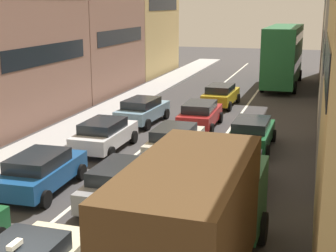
{
  "coord_description": "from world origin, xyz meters",
  "views": [
    {
      "loc": [
        6.17,
        -8.27,
        6.91
      ],
      "look_at": [
        0.0,
        12.0,
        1.6
      ],
      "focal_mm": 52.55,
      "sensor_mm": 36.0,
      "label": 1
    }
  ],
  "objects": [
    {
      "name": "building_row_left",
      "position": [
        -12.0,
        23.18,
        5.03
      ],
      "size": [
        7.2,
        43.9,
        12.6
      ],
      "rotation": [
        0.0,
        0.0,
        1.57
      ],
      "color": "tan",
      "rests_on": "ground"
    },
    {
      "name": "coupe_centre_lane_fourth",
      "position": [
        -0.01,
        18.27,
        0.8
      ],
      "size": [
        2.13,
        4.34,
        1.49
      ],
      "rotation": [
        0.0,
        0.0,
        1.59
      ],
      "color": "#A51E1E",
      "rests_on": "ground"
    },
    {
      "name": "bus_mid_queue_primary",
      "position": [
        3.38,
        34.09,
        2.83
      ],
      "size": [
        2.94,
        10.54,
        5.06
      ],
      "rotation": [
        0.0,
        0.0,
        1.55
      ],
      "color": "#1E6033",
      "rests_on": "ground"
    },
    {
      "name": "sedan_centre_lane_fifth",
      "position": [
        -0.05,
        24.6,
        0.8
      ],
      "size": [
        2.17,
        4.35,
        1.49
      ],
      "rotation": [
        0.0,
        0.0,
        1.54
      ],
      "color": "#B29319",
      "rests_on": "ground"
    },
    {
      "name": "sedan_centre_lane_second",
      "position": [
        -0.1,
        6.81,
        0.8
      ],
      "size": [
        2.09,
        4.31,
        1.49
      ],
      "rotation": [
        0.0,
        0.0,
        1.56
      ],
      "color": "gray",
      "rests_on": "ground"
    },
    {
      "name": "lane_stripe_right",
      "position": [
        1.7,
        20.0,
        0.01
      ],
      "size": [
        0.16,
        60.0,
        0.01
      ],
      "primitive_type": "cube",
      "color": "silver",
      "rests_on": "ground"
    },
    {
      "name": "sedan_right_lane_behind_truck",
      "position": [
        3.44,
        9.3,
        0.8
      ],
      "size": [
        2.23,
        4.38,
        1.49
      ],
      "rotation": [
        0.0,
        0.0,
        1.62
      ],
      "color": "black",
      "rests_on": "ground"
    },
    {
      "name": "lane_stripe_left",
      "position": [
        -1.7,
        20.0,
        0.01
      ],
      "size": [
        0.16,
        60.0,
        0.01
      ],
      "primitive_type": "cube",
      "color": "silver",
      "rests_on": "ground"
    },
    {
      "name": "wagon_left_lane_second",
      "position": [
        -3.48,
        7.05,
        0.8
      ],
      "size": [
        2.18,
        4.36,
        1.49
      ],
      "rotation": [
        0.0,
        0.0,
        1.61
      ],
      "color": "#194C8C",
      "rests_on": "ground"
    },
    {
      "name": "wagon_right_lane_far",
      "position": [
        3.34,
        14.98,
        0.8
      ],
      "size": [
        2.1,
        4.32,
        1.49
      ],
      "rotation": [
        0.0,
        0.0,
        1.56
      ],
      "color": "#19592D",
      "rests_on": "ground"
    },
    {
      "name": "sedan_left_lane_third",
      "position": [
        -3.4,
        12.67,
        0.8
      ],
      "size": [
        2.07,
        4.3,
        1.49
      ],
      "rotation": [
        0.0,
        0.0,
        1.57
      ],
      "color": "silver",
      "rests_on": "ground"
    },
    {
      "name": "hatchback_centre_lane_third",
      "position": [
        0.18,
        12.48,
        0.8
      ],
      "size": [
        2.07,
        4.31,
        1.49
      ],
      "rotation": [
        0.0,
        0.0,
        1.57
      ],
      "color": "beige",
      "rests_on": "ground"
    },
    {
      "name": "removalist_box_truck",
      "position": [
        3.7,
        2.3,
        1.97
      ],
      "size": [
        2.79,
        7.74,
        3.58
      ],
      "rotation": [
        0.0,
        0.0,
        1.56
      ],
      "color": "#1E5933",
      "rests_on": "ground"
    },
    {
      "name": "sedan_left_lane_fourth",
      "position": [
        -3.5,
        18.33,
        0.8
      ],
      "size": [
        2.3,
        4.41,
        1.49
      ],
      "rotation": [
        0.0,
        0.0,
        1.5
      ],
      "color": "#759EB7",
      "rests_on": "ground"
    },
    {
      "name": "sidewalk_left",
      "position": [
        -6.7,
        20.0,
        0.07
      ],
      "size": [
        2.6,
        64.0,
        0.14
      ],
      "primitive_type": "cube",
      "color": "#ABABAB",
      "rests_on": "ground"
    }
  ]
}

